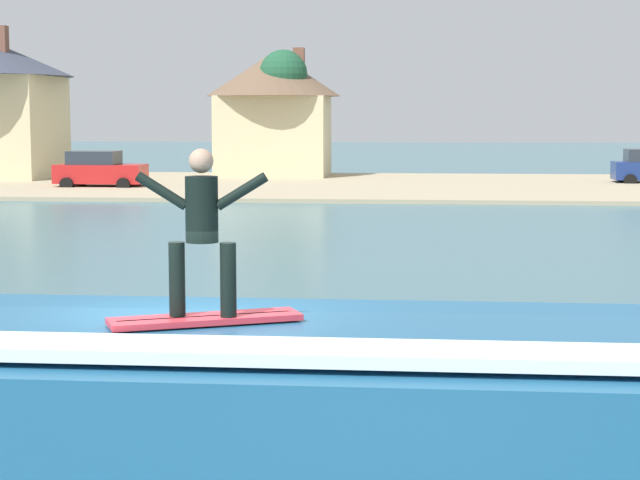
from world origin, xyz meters
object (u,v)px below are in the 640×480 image
surfboard (205,319)px  car_near_shore (99,170)px  house_small_cottage (274,106)px  tree_short_bushy (283,76)px  surfer (202,223)px  wave_crest (278,398)px

surfboard → car_near_shore: 43.19m
car_near_shore → house_small_cottage: house_small_cottage is taller
car_near_shore → tree_short_bushy: bearing=48.8°
surfer → car_near_shore: (-13.41, 41.07, -1.62)m
surfboard → surfer: 0.95m
surfer → tree_short_bushy: tree_short_bushy is taller
surfboard → tree_short_bushy: (-5.65, 49.94, 4.09)m
surfboard → wave_crest: bearing=25.7°
surfer → tree_short_bushy: 50.37m
surfer → car_near_shore: bearing=108.1°
house_small_cottage → car_near_shore: bearing=-126.0°
wave_crest → house_small_cottage: size_ratio=1.25×
wave_crest → tree_short_bushy: size_ratio=1.32×
wave_crest → house_small_cottage: bearing=97.9°
car_near_shore → surfer: bearing=-71.9°
surfer → house_small_cottage: (-6.30, 50.86, 1.46)m
wave_crest → house_small_cottage: house_small_cottage is taller
car_near_shore → wave_crest: bearing=-70.9°
car_near_shore → house_small_cottage: size_ratio=0.56×
car_near_shore → tree_short_bushy: size_ratio=0.59×
surfer → wave_crest: bearing=26.6°
wave_crest → surfboard: bearing=-154.3°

